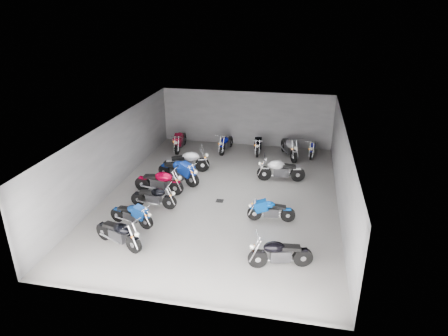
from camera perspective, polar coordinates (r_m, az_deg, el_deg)
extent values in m
plane|color=gray|center=(17.80, -0.28, -3.99)|extent=(14.00, 14.00, 0.00)
cube|color=slate|center=(23.66, 3.17, 7.07)|extent=(10.00, 0.10, 3.20)
cube|color=slate|center=(18.73, -15.45, 1.90)|extent=(0.10, 14.00, 3.20)
cube|color=slate|center=(16.92, 16.53, -0.51)|extent=(0.10, 14.00, 3.20)
cube|color=black|center=(16.59, -0.30, 5.97)|extent=(10.00, 14.00, 0.04)
cube|color=black|center=(17.36, -0.62, -4.71)|extent=(0.32, 0.32, 0.01)
cylinder|color=black|center=(14.25, -12.78, -10.57)|extent=(0.66, 0.37, 0.66)
cylinder|color=black|center=(15.24, -16.76, -8.65)|extent=(0.67, 0.39, 0.66)
cube|color=#2D2D30|center=(14.68, -14.88, -9.25)|extent=(0.74, 0.54, 0.41)
ellipsoid|color=black|center=(14.36, -14.40, -8.42)|extent=(0.81, 0.65, 0.37)
cube|color=black|center=(14.75, -15.87, -7.87)|extent=(0.69, 0.50, 0.19)
cylinder|color=black|center=(15.53, -11.08, -7.56)|extent=(0.60, 0.25, 0.59)
cylinder|color=black|center=(16.26, -14.94, -6.45)|extent=(0.60, 0.27, 0.59)
cube|color=#2D2D30|center=(15.84, -13.09, -6.71)|extent=(0.64, 0.40, 0.37)
ellipsoid|color=#103E94|center=(15.59, -12.59, -5.94)|extent=(0.69, 0.50, 0.33)
cube|color=black|center=(15.88, -14.02, -5.66)|extent=(0.60, 0.38, 0.17)
cylinder|color=black|center=(16.75, -7.80, -4.87)|extent=(0.61, 0.14, 0.61)
cylinder|color=black|center=(17.25, -12.13, -4.33)|extent=(0.61, 0.16, 0.61)
cube|color=#2D2D30|center=(16.95, -10.02, -4.32)|extent=(0.63, 0.30, 0.38)
ellipsoid|color=black|center=(16.73, -9.42, -3.47)|extent=(0.66, 0.40, 0.34)
cube|color=black|center=(16.94, -11.04, -3.39)|extent=(0.59, 0.28, 0.17)
cylinder|color=black|center=(17.86, -6.93, -2.81)|extent=(0.71, 0.19, 0.70)
cylinder|color=black|center=(18.47, -11.54, -2.22)|extent=(0.71, 0.21, 0.70)
cube|color=#2D2D30|center=(18.11, -9.29, -2.20)|extent=(0.73, 0.37, 0.44)
ellipsoid|color=maroon|center=(17.87, -8.65, -1.26)|extent=(0.77, 0.48, 0.40)
cube|color=black|center=(18.12, -10.37, -1.19)|extent=(0.69, 0.35, 0.20)
cylinder|color=black|center=(18.53, -4.59, -1.67)|extent=(0.73, 0.42, 0.73)
cylinder|color=black|center=(19.53, -8.41, -0.51)|extent=(0.74, 0.44, 0.73)
cube|color=#2D2D30|center=(18.97, -6.57, -0.76)|extent=(0.82, 0.61, 0.46)
ellipsoid|color=#1134A7|center=(18.68, -6.03, 0.09)|extent=(0.90, 0.72, 0.41)
cube|color=black|center=(19.07, -7.45, 0.37)|extent=(0.77, 0.57, 0.21)
cylinder|color=black|center=(20.16, -3.10, 0.46)|extent=(0.73, 0.37, 0.72)
cylinder|color=black|center=(20.13, -7.77, 0.23)|extent=(0.74, 0.39, 0.72)
cube|color=#2D2D30|center=(20.08, -5.45, 0.64)|extent=(0.81, 0.56, 0.45)
ellipsoid|color=silver|center=(19.95, -4.77, 1.64)|extent=(0.87, 0.67, 0.41)
cube|color=black|center=(19.96, -6.52, 1.43)|extent=(0.75, 0.52, 0.21)
cylinder|color=black|center=(13.29, 4.85, -12.77)|extent=(0.66, 0.29, 0.65)
cylinder|color=black|center=(13.55, 11.19, -12.40)|extent=(0.67, 0.31, 0.65)
cube|color=#2D2D30|center=(13.34, 8.08, -12.25)|extent=(0.72, 0.46, 0.41)
ellipsoid|color=black|center=(13.12, 7.18, -11.14)|extent=(0.77, 0.56, 0.37)
cube|color=black|center=(13.24, 9.56, -11.16)|extent=(0.67, 0.43, 0.19)
cylinder|color=black|center=(15.87, 4.38, -6.47)|extent=(0.59, 0.18, 0.58)
cylinder|color=black|center=(15.91, 9.12, -6.63)|extent=(0.59, 0.19, 0.58)
cube|color=#2D2D30|center=(15.83, 6.77, -6.27)|extent=(0.61, 0.33, 0.36)
ellipsoid|color=#0447AD|center=(15.69, 6.09, -5.33)|extent=(0.65, 0.42, 0.32)
cube|color=black|center=(15.72, 7.86, -5.50)|extent=(0.57, 0.31, 0.16)
cylinder|color=black|center=(19.25, 5.77, -0.78)|extent=(0.71, 0.23, 0.70)
cylinder|color=black|center=(19.38, 10.47, -0.90)|extent=(0.72, 0.26, 0.70)
cube|color=#2D2D30|center=(19.26, 8.15, -0.54)|extent=(0.75, 0.42, 0.44)
ellipsoid|color=silver|center=(19.11, 7.48, 0.44)|extent=(0.80, 0.53, 0.39)
cube|color=black|center=(19.17, 9.24, 0.27)|extent=(0.70, 0.39, 0.20)
cylinder|color=black|center=(22.54, -6.71, 2.79)|extent=(0.19, 0.71, 0.70)
cylinder|color=black|center=(24.00, -5.80, 4.09)|extent=(0.21, 0.71, 0.70)
cube|color=#2D2D30|center=(23.23, -6.25, 3.72)|extent=(0.38, 0.74, 0.44)
ellipsoid|color=maroon|center=(22.90, -6.43, 4.35)|extent=(0.49, 0.78, 0.40)
cube|color=black|center=(23.46, -6.08, 4.71)|extent=(0.35, 0.69, 0.20)
cylinder|color=black|center=(22.24, -0.29, 2.58)|extent=(0.21, 0.65, 0.64)
cylinder|color=black|center=(23.53, 0.87, 3.74)|extent=(0.23, 0.65, 0.64)
cube|color=#2D2D30|center=(22.85, 0.31, 3.41)|extent=(0.38, 0.68, 0.40)
ellipsoid|color=#050A75|center=(22.55, 0.13, 4.00)|extent=(0.48, 0.72, 0.36)
cube|color=black|center=(23.05, 0.56, 4.31)|extent=(0.36, 0.64, 0.18)
cylinder|color=black|center=(22.10, 4.81, 2.37)|extent=(0.16, 0.65, 0.64)
cylinder|color=black|center=(23.47, 5.07, 3.60)|extent=(0.18, 0.65, 0.64)
cube|color=#2D2D30|center=(22.75, 4.95, 3.24)|extent=(0.33, 0.67, 0.40)
ellipsoid|color=black|center=(22.44, 4.94, 3.82)|extent=(0.43, 0.70, 0.36)
cube|color=black|center=(22.96, 5.04, 4.17)|extent=(0.31, 0.62, 0.18)
cylinder|color=black|center=(21.57, 9.93, 1.70)|extent=(0.40, 0.74, 0.74)
cylinder|color=black|center=(23.05, 8.59, 3.18)|extent=(0.43, 0.75, 0.74)
cube|color=#2D2D30|center=(22.27, 9.26, 2.74)|extent=(0.59, 0.82, 0.46)
ellipsoid|color=#9E9DA4|center=(21.92, 9.53, 3.42)|extent=(0.71, 0.89, 0.41)
cube|color=black|center=(22.49, 9.02, 3.83)|extent=(0.55, 0.77, 0.21)
cylinder|color=black|center=(22.14, 12.35, 1.85)|extent=(0.17, 0.59, 0.58)
cylinder|color=black|center=(23.37, 12.67, 2.94)|extent=(0.19, 0.59, 0.58)
cube|color=#2D2D30|center=(22.72, 12.54, 2.62)|extent=(0.33, 0.61, 0.36)
ellipsoid|color=#1B20A0|center=(22.44, 12.55, 3.15)|extent=(0.42, 0.65, 0.32)
cube|color=black|center=(22.91, 12.66, 3.45)|extent=(0.31, 0.57, 0.16)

